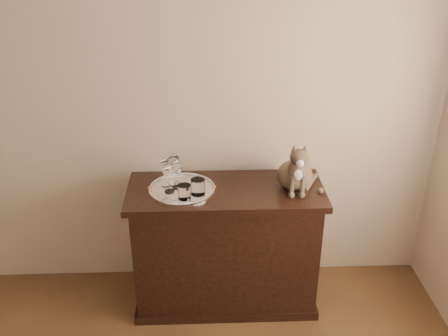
% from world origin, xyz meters
% --- Properties ---
extents(wall_back, '(4.00, 0.10, 2.70)m').
position_xyz_m(wall_back, '(0.00, 2.25, 1.35)').
color(wall_back, '#C3AA92').
rests_on(wall_back, ground).
extents(sideboard, '(1.20, 0.50, 0.85)m').
position_xyz_m(sideboard, '(0.60, 1.94, 0.42)').
color(sideboard, black).
rests_on(sideboard, ground).
extents(tray, '(0.40, 0.40, 0.01)m').
position_xyz_m(tray, '(0.34, 1.93, 0.85)').
color(tray, white).
rests_on(tray, sideboard).
extents(wine_glass_a, '(0.07, 0.07, 0.18)m').
position_xyz_m(wine_glass_a, '(0.23, 1.99, 0.95)').
color(wine_glass_a, white).
rests_on(wine_glass_a, tray).
extents(wine_glass_b, '(0.08, 0.08, 0.21)m').
position_xyz_m(wine_glass_b, '(0.29, 1.99, 0.96)').
color(wine_glass_b, silver).
rests_on(wine_glass_b, tray).
extents(wine_glass_c, '(0.07, 0.07, 0.19)m').
position_xyz_m(wine_glass_c, '(0.26, 1.91, 0.95)').
color(wine_glass_c, white).
rests_on(wine_glass_c, tray).
extents(wine_glass_d, '(0.07, 0.07, 0.18)m').
position_xyz_m(wine_glass_d, '(0.31, 1.95, 0.95)').
color(wine_glass_d, white).
rests_on(wine_glass_d, tray).
extents(tumbler_a, '(0.09, 0.09, 0.10)m').
position_xyz_m(tumbler_a, '(0.43, 1.87, 0.91)').
color(tumbler_a, silver).
rests_on(tumbler_a, tray).
extents(tumbler_b, '(0.08, 0.08, 0.09)m').
position_xyz_m(tumbler_b, '(0.35, 1.82, 0.90)').
color(tumbler_b, silver).
rests_on(tumbler_b, tray).
extents(cat, '(0.34, 0.32, 0.33)m').
position_xyz_m(cat, '(1.02, 1.95, 1.02)').
color(cat, '#483B2B').
rests_on(cat, sideboard).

